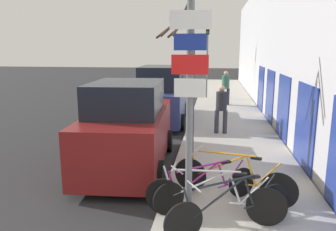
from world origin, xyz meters
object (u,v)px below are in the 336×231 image
at_px(parked_car_1, 162,97).
at_px(pedestrian_far, 226,85).
at_px(bicycle_2, 207,187).
at_px(pedestrian_near, 221,106).
at_px(street_tree, 189,86).
at_px(bicycle_0, 231,208).
at_px(parked_car_0, 128,129).
at_px(traffic_light, 207,49).
at_px(bicycle_1, 214,198).
at_px(bicycle_3, 232,179).
at_px(signpost, 190,110).

xyz_separation_m(parked_car_1, pedestrian_far, (2.75, 3.94, 0.11)).
bearing_deg(bicycle_2, pedestrian_near, -37.85).
xyz_separation_m(parked_car_1, street_tree, (1.51, -5.14, 1.06)).
relative_size(bicycle_0, parked_car_0, 0.45).
height_order(bicycle_2, parked_car_0, parked_car_0).
height_order(pedestrian_far, street_tree, street_tree).
height_order(street_tree, traffic_light, traffic_light).
xyz_separation_m(bicycle_0, bicycle_2, (-0.40, 0.82, -0.02)).
bearing_deg(bicycle_1, bicycle_3, -17.48).
relative_size(signpost, street_tree, 0.85).
bearing_deg(pedestrian_near, street_tree, 72.11).
bearing_deg(bicycle_3, signpost, 168.50).
bearing_deg(street_tree, pedestrian_near, 73.22).
relative_size(parked_car_0, street_tree, 1.07).
relative_size(signpost, bicycle_0, 1.76).
xyz_separation_m(parked_car_0, parked_car_1, (0.03, 5.43, 0.03)).
height_order(pedestrian_near, traffic_light, traffic_light).
height_order(bicycle_1, parked_car_1, parked_car_1).
bearing_deg(bicycle_1, pedestrian_near, 2.46).
distance_m(bicycle_1, street_tree, 3.49).
bearing_deg(parked_car_1, bicycle_2, -76.43).
xyz_separation_m(bicycle_1, pedestrian_far, (0.56, 12.11, 0.63)).
distance_m(parked_car_0, street_tree, 1.91).
bearing_deg(pedestrian_far, signpost, 67.35).
relative_size(parked_car_0, pedestrian_near, 2.67).
bearing_deg(pedestrian_far, bicycle_0, 70.47).
bearing_deg(signpost, bicycle_2, 73.25).
height_order(parked_car_1, street_tree, street_tree).
height_order(bicycle_3, pedestrian_far, pedestrian_far).
bearing_deg(pedestrian_near, signpost, 83.33).
height_order(signpost, street_tree, street_tree).
distance_m(bicycle_0, bicycle_1, 0.41).
xyz_separation_m(bicycle_2, parked_car_0, (-2.11, 2.21, 0.53)).
distance_m(parked_car_0, pedestrian_near, 4.12).
bearing_deg(bicycle_2, parked_car_1, -19.07).
height_order(bicycle_2, pedestrian_near, pedestrian_near).
relative_size(bicycle_2, pedestrian_near, 1.11).
relative_size(parked_car_0, traffic_light, 1.00).
height_order(bicycle_0, parked_car_0, parked_car_0).
relative_size(pedestrian_far, street_tree, 0.42).
distance_m(parked_car_1, pedestrian_far, 4.81).
distance_m(bicycle_2, parked_car_1, 7.94).
bearing_deg(bicycle_3, traffic_light, 22.44).
relative_size(parked_car_0, pedestrian_far, 2.54).
bearing_deg(pedestrian_near, pedestrian_far, -94.23).
bearing_deg(parked_car_0, bicycle_3, -39.35).
bearing_deg(signpost, bicycle_1, 45.96).
height_order(bicycle_3, pedestrian_near, pedestrian_near).
xyz_separation_m(signpost, parked_car_0, (-1.82, 3.16, -1.13)).
height_order(pedestrian_far, traffic_light, traffic_light).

